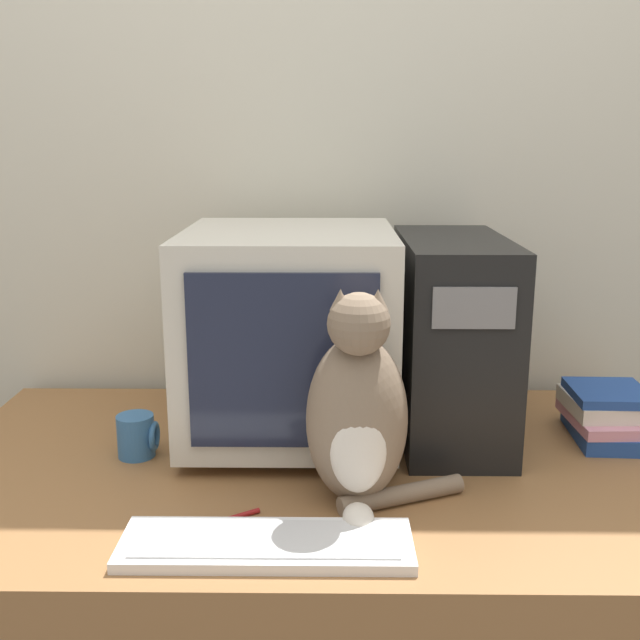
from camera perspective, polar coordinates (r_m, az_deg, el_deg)
wall_back at (r=1.88m, az=-0.02°, el=10.89°), size 7.00×0.05×2.50m
desk at (r=1.69m, az=-0.24°, el=-21.90°), size 1.52×0.88×0.72m
crt_monitor at (r=1.57m, az=-2.33°, el=-0.92°), size 0.43×0.47×0.44m
computer_tower at (r=1.61m, az=9.96°, el=-1.31°), size 0.21×0.46×0.42m
keyboard at (r=1.22m, az=-4.11°, el=-16.68°), size 0.46×0.14×0.02m
cat at (r=1.30m, az=2.92°, el=-7.19°), size 0.28×0.22×0.39m
book_stack at (r=1.72m, az=20.87°, el=-6.71°), size 0.16×0.22×0.11m
pen at (r=1.30m, az=-7.47°, el=-14.94°), size 0.12×0.08×0.01m
mug at (r=1.56m, az=-13.74°, el=-8.57°), size 0.08×0.07×0.09m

